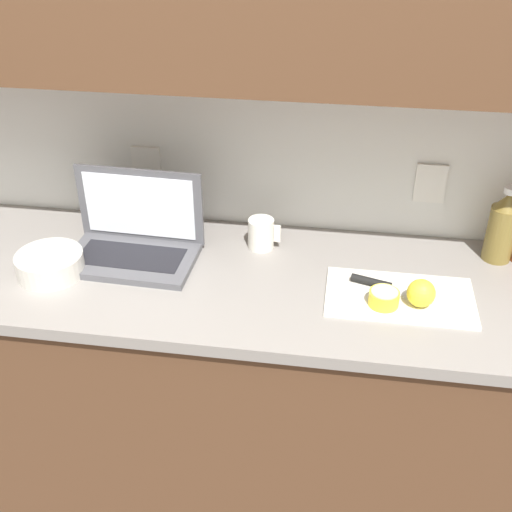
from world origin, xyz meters
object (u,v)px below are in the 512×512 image
object	(u,v)px
cutting_board	(400,297)
knife	(385,287)
bowl_white	(50,264)
lemon_whole_beside	(421,293)
bottle_green_soda	(502,227)
laptop	(135,237)
lemon_half_cut	(384,298)
measuring_cup	(261,234)

from	to	relation	value
cutting_board	knife	size ratio (longest dim) A/B	1.37
bowl_white	knife	bearing A→B (deg)	3.23
lemon_whole_beside	bottle_green_soda	distance (m)	0.37
laptop	lemon_whole_beside	xyz separation A→B (m)	(0.81, -0.14, -0.01)
lemon_whole_beside	bottle_green_soda	world-z (taller)	bottle_green_soda
bowl_white	lemon_half_cut	bearing A→B (deg)	-1.11
laptop	bottle_green_soda	world-z (taller)	laptop
laptop	knife	bearing A→B (deg)	-4.42
measuring_cup	knife	bearing A→B (deg)	-26.29
bottle_green_soda	bowl_white	bearing A→B (deg)	-167.71
cutting_board	bowl_white	xyz separation A→B (m)	(-0.96, -0.03, 0.03)
knife	bottle_green_soda	size ratio (longest dim) A/B	1.25
knife	lemon_half_cut	size ratio (longest dim) A/B	3.62
bowl_white	lemon_whole_beside	bearing A→B (deg)	-0.26
knife	measuring_cup	size ratio (longest dim) A/B	2.95
measuring_cup	lemon_whole_beside	bearing A→B (deg)	-27.64
lemon_half_cut	bottle_green_soda	xyz separation A→B (m)	(0.33, 0.29, 0.08)
lemon_whole_beside	bowl_white	bearing A→B (deg)	179.74
knife	bowl_white	size ratio (longest dim) A/B	1.54
laptop	lemon_whole_beside	bearing A→B (deg)	-7.66
lemon_half_cut	bottle_green_soda	distance (m)	0.44
lemon_half_cut	bowl_white	xyz separation A→B (m)	(-0.92, 0.02, 0.00)
laptop	measuring_cup	size ratio (longest dim) A/B	3.93
knife	lemon_whole_beside	bearing A→B (deg)	-16.54
lemon_half_cut	measuring_cup	xyz separation A→B (m)	(-0.36, 0.25, 0.02)
knife	laptop	bearing A→B (deg)	-170.18
laptop	lemon_whole_beside	world-z (taller)	laptop
knife	measuring_cup	xyz separation A→B (m)	(-0.36, 0.18, 0.03)
lemon_half_cut	lemon_whole_beside	size ratio (longest dim) A/B	1.07
cutting_board	bowl_white	size ratio (longest dim) A/B	2.10
cutting_board	bottle_green_soda	distance (m)	0.39
cutting_board	lemon_half_cut	bearing A→B (deg)	-134.02
lemon_half_cut	laptop	bearing A→B (deg)	167.96
laptop	knife	world-z (taller)	laptop
lemon_half_cut	lemon_whole_beside	bearing A→B (deg)	8.12
lemon_whole_beside	bottle_green_soda	size ratio (longest dim) A/B	0.32
bottle_green_soda	laptop	bearing A→B (deg)	-172.50
lemon_whole_beside	bottle_green_soda	bearing A→B (deg)	49.60
laptop	lemon_whole_beside	distance (m)	0.82
lemon_whole_beside	measuring_cup	bearing A→B (deg)	152.36
laptop	measuring_cup	distance (m)	0.37
laptop	bottle_green_soda	distance (m)	1.05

